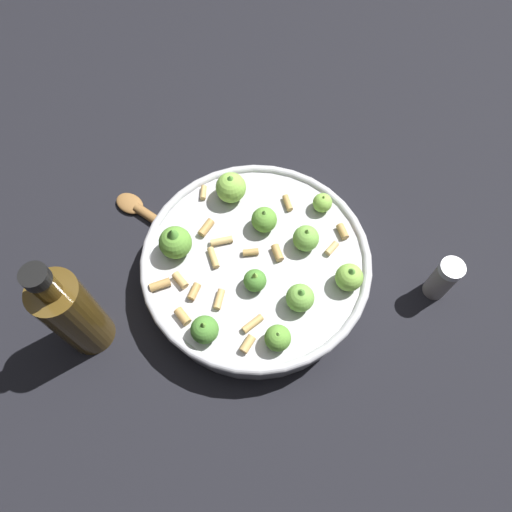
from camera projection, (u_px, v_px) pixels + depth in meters
The scene contains 5 objects.
ground_plane at pixel (256, 276), 0.75m from camera, with size 2.40×2.40×0.00m, color black.
cooking_pan at pixel (256, 265), 0.71m from camera, with size 0.34×0.34×0.12m.
pepper_shaker at pixel (443, 279), 0.70m from camera, with size 0.04×0.04×0.08m.
olive_oil_bottle at pixel (73, 313), 0.62m from camera, with size 0.07×0.07×0.22m.
wooden_spoon at pixel (158, 222), 0.78m from camera, with size 0.17×0.16×0.02m.
Camera 1 is at (0.30, -0.07, 0.68)m, focal length 32.99 mm.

